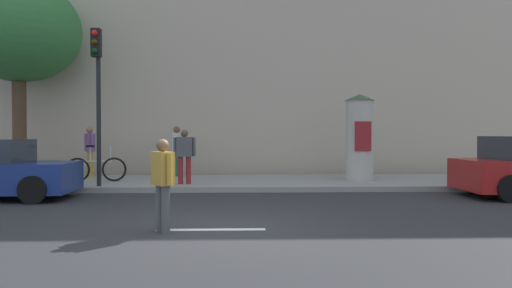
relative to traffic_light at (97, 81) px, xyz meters
name	(u,v)px	position (x,y,z in m)	size (l,w,h in m)	color
ground_plane	(211,230)	(3.37, -5.24, -3.01)	(80.00, 80.00, 0.00)	#2B2B2D
sidewalk_curb	(225,182)	(3.37, 1.76, -2.93)	(36.00, 4.00, 0.15)	gray
lane_markings	(211,230)	(3.37, -5.24, -3.00)	(25.80, 0.16, 0.01)	silver
building_backdrop	(228,26)	(3.37, 6.76, 2.99)	(36.00, 5.00, 12.00)	#B7A893
traffic_light	(97,81)	(0.00, 0.00, 0.00)	(0.24, 0.45, 4.24)	black
poster_column	(360,136)	(7.56, 1.73, -1.51)	(0.93, 0.93, 2.66)	#B2ADA3
street_tree	(18,31)	(-3.29, 2.70, 1.89)	(3.91, 3.91, 6.44)	#4C3826
pedestrian_near_pole	(163,178)	(2.60, -5.38, -2.14)	(0.43, 0.51, 1.50)	#4C4C51
pedestrian_in_dark_shirt	(90,147)	(-1.14, 3.04, -1.88)	(0.43, 0.50, 1.67)	#B78C33
pedestrian_in_light_jacket	(177,147)	(1.73, 3.24, -1.86)	(0.38, 0.57, 1.69)	#1E5938
pedestrian_with_backpack	(184,152)	(2.27, 0.59, -1.95)	(0.62, 0.26, 1.55)	maroon
bicycle_leaning	(96,169)	(-0.46, 1.36, -2.47)	(1.75, 0.36, 1.09)	black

